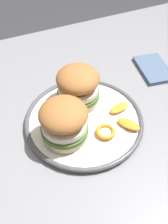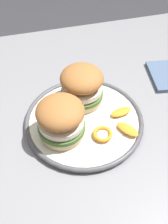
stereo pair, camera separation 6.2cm
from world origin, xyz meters
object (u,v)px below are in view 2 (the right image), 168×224
at_px(dining_table, 67,166).
at_px(sandwich_half_left, 62,118).
at_px(sandwich_half_right, 82,85).
at_px(dinner_plate, 84,120).

height_order(dining_table, sandwich_half_left, sandwich_half_left).
relative_size(dining_table, sandwich_half_right, 8.96).
height_order(dinner_plate, sandwich_half_left, sandwich_half_left).
distance_m(sandwich_half_left, sandwich_half_right, 0.12).
bearing_deg(sandwich_half_left, dinner_plate, -152.82).
bearing_deg(sandwich_half_left, sandwich_half_right, -126.55).
xyz_separation_m(dinner_plate, sandwich_half_left, (0.06, 0.03, 0.06)).
xyz_separation_m(dining_table, dinner_plate, (-0.06, -0.06, 0.10)).
bearing_deg(sandwich_half_left, dining_table, 82.92).
distance_m(dining_table, sandwich_half_left, 0.17).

